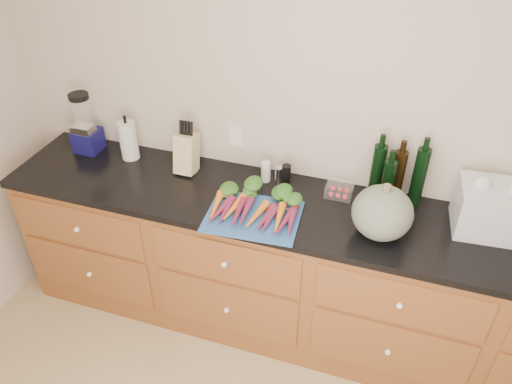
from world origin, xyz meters
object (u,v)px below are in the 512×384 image
(cutting_board, at_px, (253,216))
(tomato_box, at_px, (339,190))
(squash, at_px, (382,213))
(knife_block, at_px, (187,153))
(blender_appliance, at_px, (85,126))
(paper_towel, at_px, (128,140))
(carrots, at_px, (256,206))

(cutting_board, relative_size, tomato_box, 3.29)
(squash, distance_m, knife_block, 1.16)
(cutting_board, bearing_deg, blender_appliance, 164.95)
(blender_appliance, distance_m, knife_block, 0.68)
(paper_towel, bearing_deg, knife_block, -2.94)
(cutting_board, height_order, blender_appliance, blender_appliance)
(cutting_board, distance_m, carrots, 0.06)
(carrots, xyz_separation_m, squash, (0.63, 0.03, 0.09))
(paper_towel, xyz_separation_m, tomato_box, (1.28, 0.01, -0.08))
(carrots, relative_size, knife_block, 2.00)
(carrots, relative_size, blender_appliance, 1.22)
(blender_appliance, bearing_deg, squash, -7.72)
(cutting_board, xyz_separation_m, squash, (0.63, 0.07, 0.13))
(paper_towel, bearing_deg, tomato_box, 0.45)
(blender_appliance, xyz_separation_m, knife_block, (0.68, -0.02, -0.05))
(cutting_board, height_order, paper_towel, paper_towel)
(blender_appliance, distance_m, paper_towel, 0.29)
(carrots, distance_m, tomato_box, 0.48)
(squash, bearing_deg, blender_appliance, 172.28)
(squash, height_order, paper_towel, squash)
(knife_block, bearing_deg, blender_appliance, 178.48)
(knife_block, bearing_deg, squash, -11.35)
(carrots, bearing_deg, paper_towel, 162.86)
(carrots, xyz_separation_m, knife_block, (-0.50, 0.26, 0.08))
(carrots, bearing_deg, blender_appliance, 166.97)
(carrots, distance_m, paper_towel, 0.94)
(knife_block, height_order, tomato_box, knife_block)
(squash, xyz_separation_m, knife_block, (-1.14, 0.23, -0.02))
(squash, bearing_deg, tomato_box, 133.69)
(carrots, xyz_separation_m, paper_towel, (-0.89, 0.28, 0.08))
(tomato_box, bearing_deg, knife_block, -178.07)
(carrots, bearing_deg, squash, 2.51)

